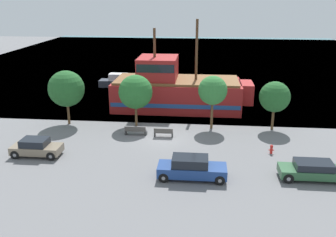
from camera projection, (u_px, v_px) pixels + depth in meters
name	position (u px, v px, depth m)	size (l,w,h in m)	color
ground_plane	(163.00, 138.00, 33.60)	(160.00, 160.00, 0.00)	slate
water_surface	(187.00, 58.00, 75.15)	(80.00, 80.00, 0.00)	teal
pirate_ship	(175.00, 90.00, 41.74)	(15.32, 6.01, 9.83)	#A31E1E
moored_boat_dockside	(121.00, 82.00, 52.05)	(6.22, 1.81, 1.84)	#2D333D
parked_car_curb_front	(36.00, 147.00, 29.74)	(3.89, 1.77, 1.43)	#7F705B
parked_car_curb_mid	(191.00, 168.00, 26.04)	(4.80, 1.81, 1.61)	navy
parked_car_curb_rear	(315.00, 170.00, 25.94)	(4.90, 1.80, 1.33)	#2D5B38
fire_hydrant	(271.00, 149.00, 30.22)	(0.42, 0.25, 0.76)	red
bench_promenade_east	(135.00, 131.00, 34.15)	(1.94, 0.45, 0.85)	#4C4742
bench_promenade_west	(163.00, 133.00, 33.70)	(1.72, 0.45, 0.85)	#4C4742
tree_row_east	(66.00, 89.00, 36.20)	(3.51, 3.51, 5.35)	brown
tree_row_mideast	(136.00, 92.00, 35.74)	(3.27, 3.27, 5.05)	brown
tree_row_midwest	(213.00, 90.00, 34.94)	(2.74, 2.74, 5.12)	brown
tree_row_west	(275.00, 97.00, 34.79)	(2.86, 2.86, 4.64)	brown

